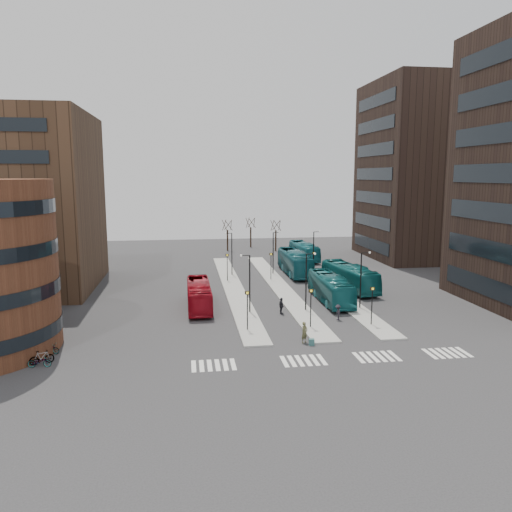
{
  "coord_description": "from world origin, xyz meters",
  "views": [
    {
      "loc": [
        -9.87,
        -32.22,
        14.32
      ],
      "look_at": [
        -1.82,
        24.49,
        5.0
      ],
      "focal_mm": 35.0,
      "sensor_mm": 36.0,
      "label": 1
    }
  ],
  "objects": [
    {
      "name": "commuter_a",
      "position": [
        -7.65,
        17.41,
        0.85
      ],
      "size": [
        1.02,
        0.92,
        1.71
      ],
      "primitive_type": "imported",
      "rotation": [
        0.0,
        0.0,
        3.55
      ],
      "color": "black",
      "rests_on": "ground"
    },
    {
      "name": "island_mid",
      "position": [
        2.0,
        30.0,
        0.07
      ],
      "size": [
        2.5,
        45.0,
        0.15
      ],
      "primitive_type": "cube",
      "color": "#969691",
      "rests_on": "ground"
    },
    {
      "name": "suitcase",
      "position": [
        0.52,
        7.37,
        0.28
      ],
      "size": [
        0.48,
        0.4,
        0.56
      ],
      "primitive_type": "cube",
      "rotation": [
        0.0,
        0.0,
        -0.09
      ],
      "color": "navy",
      "rests_on": "ground"
    },
    {
      "name": "traveller",
      "position": [
        0.07,
        8.07,
        0.93
      ],
      "size": [
        0.81,
        0.76,
        1.86
      ],
      "primitive_type": "imported",
      "rotation": [
        0.0,
        0.0,
        0.63
      ],
      "color": "brown",
      "rests_on": "ground"
    },
    {
      "name": "teal_bus_d",
      "position": [
        10.04,
        49.78,
        1.48
      ],
      "size": [
        3.14,
        10.76,
        2.96
      ],
      "primitive_type": "imported",
      "rotation": [
        0.0,
        0.0,
        0.06
      ],
      "color": "#166670",
      "rests_on": "ground"
    },
    {
      "name": "bicycle_far",
      "position": [
        -21.0,
        8.39,
        0.43
      ],
      "size": [
        1.72,
        1.01,
        0.85
      ],
      "primitive_type": "imported",
      "rotation": [
        0.0,
        0.0,
        1.28
      ],
      "color": "gray",
      "rests_on": "ground"
    },
    {
      "name": "crosswalk_stripes",
      "position": [
        1.75,
        4.0,
        0.01
      ],
      "size": [
        22.35,
        2.4,
        0.01
      ],
      "color": "silver",
      "rests_on": "ground"
    },
    {
      "name": "island_right",
      "position": [
        8.0,
        30.0,
        0.07
      ],
      "size": [
        2.5,
        45.0,
        0.15
      ],
      "primitive_type": "cube",
      "color": "#969691",
      "rests_on": "ground"
    },
    {
      "name": "commuter_c",
      "position": [
        4.99,
        14.33,
        0.78
      ],
      "size": [
        0.67,
        1.06,
        1.56
      ],
      "primitive_type": "imported",
      "rotation": [
        0.0,
        0.0,
        4.62
      ],
      "color": "black",
      "rests_on": "ground"
    },
    {
      "name": "ground",
      "position": [
        0.0,
        0.0,
        0.0
      ],
      "size": [
        160.0,
        160.0,
        0.0
      ],
      "primitive_type": "plane",
      "color": "#29292C",
      "rests_on": "ground"
    },
    {
      "name": "teal_bus_a",
      "position": [
        6.34,
        21.61,
        1.55
      ],
      "size": [
        2.68,
        11.17,
        3.11
      ],
      "primitive_type": "imported",
      "rotation": [
        0.0,
        0.0,
        -0.01
      ],
      "color": "#12585C",
      "rests_on": "ground"
    },
    {
      "name": "bicycle_mid",
      "position": [
        -21.0,
        6.1,
        0.54
      ],
      "size": [
        1.86,
        1.14,
        1.08
      ],
      "primitive_type": "imported",
      "rotation": [
        0.0,
        0.0,
        1.95
      ],
      "color": "gray",
      "rests_on": "ground"
    },
    {
      "name": "bicycle_near",
      "position": [
        -21.0,
        5.44,
        0.45
      ],
      "size": [
        1.74,
        0.64,
        0.91
      ],
      "primitive_type": "imported",
      "rotation": [
        0.0,
        0.0,
        1.55
      ],
      "color": "gray",
      "rests_on": "ground"
    },
    {
      "name": "tower_far",
      "position": [
        31.98,
        50.0,
        15.0
      ],
      "size": [
        20.12,
        20.0,
        30.0
      ],
      "color": "black",
      "rests_on": "ground"
    },
    {
      "name": "sign_poles",
      "position": [
        1.6,
        23.0,
        2.41
      ],
      "size": [
        12.45,
        22.12,
        3.65
      ],
      "color": "black",
      "rests_on": "ground"
    },
    {
      "name": "teal_bus_b",
      "position": [
        5.79,
        37.83,
        1.71
      ],
      "size": [
        2.9,
        12.28,
        3.42
      ],
      "primitive_type": "imported",
      "rotation": [
        0.0,
        0.0,
        -0.0
      ],
      "color": "#12525C",
      "rests_on": "ground"
    },
    {
      "name": "teal_bus_c",
      "position": [
        10.51,
        27.25,
        1.6
      ],
      "size": [
        4.33,
        11.78,
        3.21
      ],
      "primitive_type": "imported",
      "rotation": [
        0.0,
        0.0,
        0.15
      ],
      "color": "#125C5E",
      "rests_on": "ground"
    },
    {
      "name": "red_bus",
      "position": [
        -8.6,
        20.88,
        1.45
      ],
      "size": [
        2.5,
        10.45,
        2.91
      ],
      "primitive_type": "imported",
      "rotation": [
        0.0,
        0.0,
        0.01
      ],
      "color": "maroon",
      "rests_on": "ground"
    },
    {
      "name": "lamp_posts",
      "position": [
        2.64,
        28.0,
        3.58
      ],
      "size": [
        14.04,
        20.24,
        6.12
      ],
      "color": "black",
      "rests_on": "ground"
    },
    {
      "name": "commuter_b",
      "position": [
        -0.19,
        17.22,
        0.87
      ],
      "size": [
        0.62,
        1.09,
        1.75
      ],
      "primitive_type": "imported",
      "rotation": [
        0.0,
        0.0,
        1.77
      ],
      "color": "black",
      "rests_on": "ground"
    },
    {
      "name": "island_left",
      "position": [
        -4.0,
        30.0,
        0.07
      ],
      "size": [
        2.5,
        45.0,
        0.15
      ],
      "primitive_type": "cube",
      "color": "#969691",
      "rests_on": "ground"
    },
    {
      "name": "bare_trees",
      "position": [
        2.67,
        62.67,
        2.72
      ],
      "size": [
        10.97,
        8.14,
        5.9
      ],
      "color": "black",
      "rests_on": "ground"
    }
  ]
}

